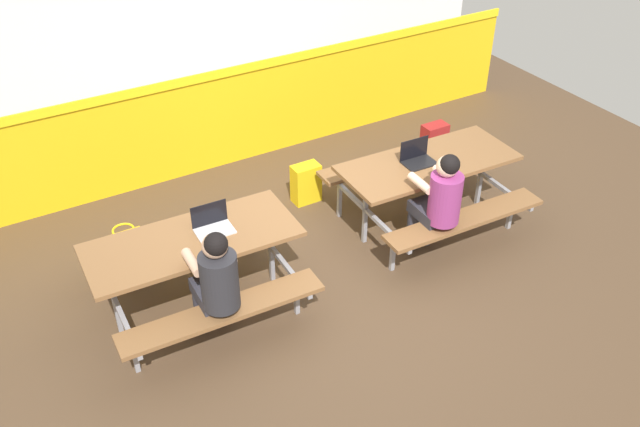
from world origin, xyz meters
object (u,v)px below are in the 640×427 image
(picnic_table_left, at_px, (194,254))
(student_further, at_px, (439,198))
(backpack_dark, at_px, (433,141))
(laptop_dark, at_px, (417,158))
(tote_bag_bright, at_px, (127,249))
(student_nearer, at_px, (216,280))
(laptop_silver, at_px, (213,225))
(picnic_table_right, at_px, (427,175))
(satchel_spare, at_px, (306,183))

(picnic_table_left, relative_size, student_further, 1.51)
(backpack_dark, bearing_deg, student_further, -127.78)
(laptop_dark, distance_m, tote_bag_bright, 2.94)
(laptop_dark, bearing_deg, student_nearer, -165.68)
(laptop_dark, bearing_deg, picnic_table_left, -178.58)
(laptop_silver, xyz_separation_m, backpack_dark, (3.21, 1.01, -0.57))
(laptop_silver, xyz_separation_m, tote_bag_bright, (-0.58, 0.84, -0.59))
(picnic_table_right, relative_size, tote_bag_bright, 4.23)
(laptop_silver, bearing_deg, picnic_table_right, -0.31)
(student_nearer, height_order, laptop_silver, student_nearer)
(picnic_table_right, height_order, student_nearer, student_nearer)
(student_nearer, height_order, student_further, same)
(student_nearer, distance_m, backpack_dark, 3.82)
(laptop_silver, distance_m, backpack_dark, 3.42)
(student_nearer, distance_m, tote_bag_bright, 1.55)
(picnic_table_left, distance_m, student_nearer, 0.57)
(tote_bag_bright, bearing_deg, backpack_dark, 2.58)
(tote_bag_bright, bearing_deg, picnic_table_right, -16.45)
(picnic_table_right, height_order, satchel_spare, picnic_table_right)
(picnic_table_right, distance_m, laptop_silver, 2.31)
(student_further, xyz_separation_m, laptop_dark, (0.18, 0.59, 0.08))
(tote_bag_bright, bearing_deg, laptop_silver, -55.36)
(student_nearer, distance_m, student_further, 2.23)
(picnic_table_left, height_order, student_further, student_further)
(student_further, distance_m, tote_bag_bright, 2.98)
(picnic_table_left, height_order, picnic_table_right, same)
(laptop_silver, height_order, backpack_dark, laptop_silver)
(picnic_table_right, height_order, backpack_dark, picnic_table_right)
(tote_bag_bright, bearing_deg, student_nearer, -76.14)
(picnic_table_right, distance_m, satchel_spare, 1.35)
(student_further, bearing_deg, laptop_silver, 164.39)
(picnic_table_right, distance_m, student_nearer, 2.59)
(student_nearer, relative_size, laptop_silver, 3.68)
(picnic_table_left, bearing_deg, laptop_silver, 8.27)
(picnic_table_left, xyz_separation_m, tote_bag_bright, (-0.37, 0.87, -0.38))
(tote_bag_bright, bearing_deg, student_further, -28.42)
(laptop_silver, bearing_deg, tote_bag_bright, 124.64)
(backpack_dark, distance_m, satchel_spare, 1.77)
(picnic_table_right, height_order, tote_bag_bright, picnic_table_right)
(student_nearer, relative_size, tote_bag_bright, 2.81)
(picnic_table_left, relative_size, picnic_table_right, 1.00)
(student_nearer, height_order, tote_bag_bright, student_nearer)
(laptop_dark, relative_size, backpack_dark, 0.74)
(satchel_spare, bearing_deg, laptop_dark, -51.44)
(picnic_table_left, distance_m, picnic_table_right, 2.50)
(picnic_table_left, bearing_deg, backpack_dark, 16.87)
(picnic_table_right, bearing_deg, backpack_dark, 48.00)
(picnic_table_left, height_order, satchel_spare, picnic_table_left)
(tote_bag_bright, bearing_deg, picnic_table_left, -66.79)
(picnic_table_right, relative_size, laptop_dark, 5.55)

